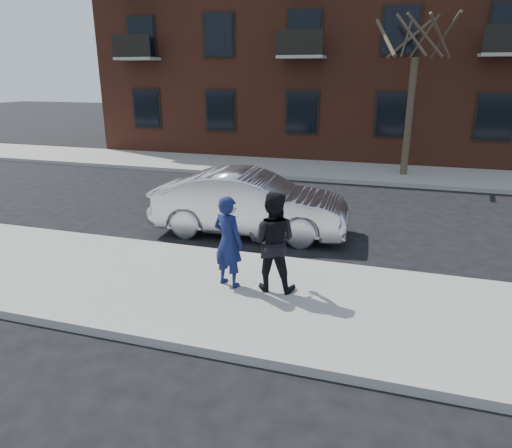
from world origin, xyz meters
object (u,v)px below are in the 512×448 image
(man_hoodie, at_px, (228,242))
(silver_sedan, at_px, (250,203))
(man_peacoat, at_px, (272,241))
(street_tree, at_px, (419,21))

(man_hoodie, bearing_deg, silver_sedan, -59.90)
(silver_sedan, height_order, man_peacoat, man_peacoat)
(silver_sedan, relative_size, man_peacoat, 2.67)
(street_tree, relative_size, silver_sedan, 1.44)
(street_tree, relative_size, man_peacoat, 3.85)
(man_hoodie, bearing_deg, street_tree, -86.21)
(man_hoodie, bearing_deg, man_peacoat, -154.78)
(silver_sedan, distance_m, man_peacoat, 3.40)
(man_peacoat, bearing_deg, man_hoodie, 2.38)
(man_peacoat, bearing_deg, silver_sedan, -69.37)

